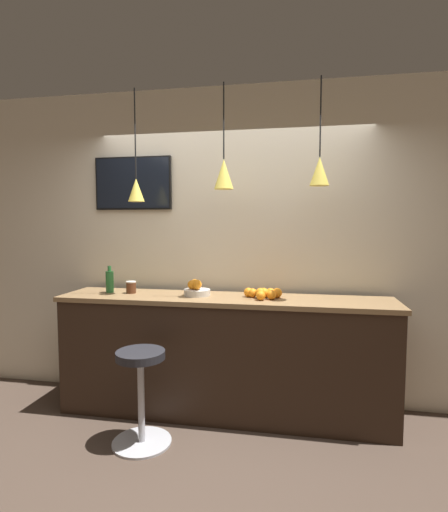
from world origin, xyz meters
The scene contains 12 objects.
ground_plane centered at (0.00, 0.00, 0.00)m, with size 14.00×14.00×0.00m, color #47382D.
back_wall centered at (0.00, 0.99, 1.45)m, with size 8.00×0.06×2.90m.
service_counter centered at (0.00, 0.60, 0.52)m, with size 2.85×0.56×1.03m.
bar_stool centered at (-0.52, 0.02, 0.46)m, with size 0.44×0.44×0.71m.
fruit_bowl centered at (-0.25, 0.63, 1.08)m, with size 0.23×0.23×0.14m.
orange_pile centered at (0.34, 0.62, 1.07)m, with size 0.32×0.26×0.09m.
juice_bottle centered at (-1.06, 0.63, 1.13)m, with size 0.07×0.07×0.24m.
spread_jar centered at (-0.85, 0.63, 1.08)m, with size 0.09×0.09×0.11m.
pendant_lamp_left centered at (-0.77, 0.59, 1.95)m, with size 0.14×0.14×0.96m.
pendant_lamp_middle centered at (0.00, 0.59, 2.06)m, with size 0.16×0.16×0.86m.
pendant_lamp_right centered at (0.77, 0.59, 2.07)m, with size 0.15×0.15×0.85m.
mounted_tv centered at (-0.95, 0.93, 2.04)m, with size 0.76×0.04×0.50m.
Camera 1 is at (0.62, -2.70, 1.65)m, focal length 28.00 mm.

